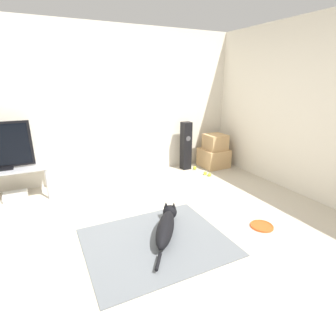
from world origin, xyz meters
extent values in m
plane|color=#BCB29E|center=(0.00, 0.00, 0.00)|extent=(12.00, 12.00, 0.00)
cube|color=silver|center=(0.00, 2.10, 1.27)|extent=(8.00, 0.06, 2.55)
cube|color=silver|center=(2.60, 0.00, 1.27)|extent=(0.06, 8.00, 2.55)
cube|color=slate|center=(0.05, -0.20, 0.01)|extent=(1.51, 1.28, 0.01)
ellipsoid|color=black|center=(0.18, -0.17, 0.12)|extent=(0.56, 0.71, 0.22)
sphere|color=black|center=(0.41, 0.17, 0.10)|extent=(0.18, 0.18, 0.18)
cone|color=black|center=(0.37, 0.21, 0.20)|extent=(0.06, 0.06, 0.08)
cone|color=black|center=(0.45, 0.15, 0.20)|extent=(0.06, 0.06, 0.08)
cylinder|color=black|center=(-0.09, -0.57, 0.06)|extent=(0.16, 0.22, 0.03)
cylinder|color=#DB511E|center=(1.33, -0.48, 0.01)|extent=(0.27, 0.27, 0.02)
torus|color=#DB511E|center=(1.33, -0.48, 0.02)|extent=(0.27, 0.27, 0.02)
cube|color=tan|center=(2.17, 1.69, 0.18)|extent=(0.50, 0.51, 0.36)
cube|color=tan|center=(2.17, 1.67, 0.51)|extent=(0.39, 0.39, 0.30)
cube|color=black|center=(1.58, 1.82, 0.46)|extent=(0.17, 0.17, 0.93)
cylinder|color=#4C4C51|center=(1.58, 1.73, 0.63)|extent=(0.10, 0.00, 0.10)
cube|color=#A8A8AD|center=(-1.50, 1.75, 0.47)|extent=(1.19, 0.51, 0.02)
cylinder|color=#A8A8AD|center=(-0.93, 1.52, 0.23)|extent=(0.04, 0.04, 0.46)
cylinder|color=#A8A8AD|center=(-0.93, 1.98, 0.23)|extent=(0.04, 0.04, 0.46)
cube|color=black|center=(-1.50, 1.75, 0.49)|extent=(0.32, 0.20, 0.02)
sphere|color=#C6E033|center=(1.72, 1.68, 0.03)|extent=(0.07, 0.07, 0.07)
sphere|color=#C6E033|center=(1.76, 1.23, 0.03)|extent=(0.07, 0.07, 0.07)
sphere|color=#C6E033|center=(1.73, 1.34, 0.03)|extent=(0.07, 0.07, 0.07)
cube|color=white|center=(-1.39, 1.73, 0.05)|extent=(0.32, 0.24, 0.10)
camera|label=1|loc=(-0.93, -2.46, 1.71)|focal=28.00mm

